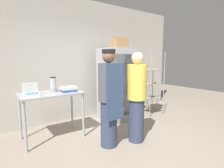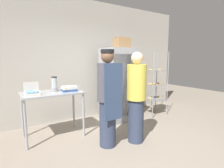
# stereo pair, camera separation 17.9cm
# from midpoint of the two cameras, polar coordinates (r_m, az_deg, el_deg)

# --- Properties ---
(ground_plane) EXTENTS (14.00, 14.00, 0.00)m
(ground_plane) POSITION_cam_midpoint_polar(r_m,az_deg,el_deg) (3.17, 9.16, -21.11)
(ground_plane) COLOR gray
(back_wall) EXTENTS (6.40, 0.12, 3.04)m
(back_wall) POSITION_cam_midpoint_polar(r_m,az_deg,el_deg) (4.65, -8.63, 7.70)
(back_wall) COLOR #B7B2A8
(back_wall) RESTS_ON ground_plane
(refrigerator) EXTENTS (0.71, 0.71, 1.81)m
(refrigerator) POSITION_cam_midpoint_polar(r_m,az_deg,el_deg) (4.41, 3.03, -0.25)
(refrigerator) COLOR #9EA0A5
(refrigerator) RESTS_ON ground_plane
(baking_rack) EXTENTS (0.56, 0.43, 1.74)m
(baking_rack) POSITION_cam_midpoint_polar(r_m,az_deg,el_deg) (4.97, 14.87, -0.04)
(baking_rack) COLOR #93969B
(baking_rack) RESTS_ON ground_plane
(prep_counter) EXTENTS (1.13, 0.66, 0.91)m
(prep_counter) POSITION_cam_midpoint_polar(r_m,az_deg,el_deg) (3.58, -17.56, -4.30)
(prep_counter) COLOR #9EA0A5
(prep_counter) RESTS_ON ground_plane
(donut_box) EXTENTS (0.26, 0.19, 0.23)m
(donut_box) POSITION_cam_midpoint_polar(r_m,az_deg,el_deg) (3.34, -23.29, -2.70)
(donut_box) COLOR silver
(donut_box) RESTS_ON prep_counter
(blender_pitcher) EXTENTS (0.14, 0.14, 0.30)m
(blender_pitcher) POSITION_cam_midpoint_polar(r_m,az_deg,el_deg) (3.62, -16.96, -0.27)
(blender_pitcher) COLOR #99999E
(blender_pitcher) RESTS_ON prep_counter
(binder_stack) EXTENTS (0.29, 0.23, 0.10)m
(binder_stack) POSITION_cam_midpoint_polar(r_m,az_deg,el_deg) (3.57, -12.34, -1.52)
(binder_stack) COLOR #2D5193
(binder_stack) RESTS_ON prep_counter
(cardboard_storage_box) EXTENTS (0.36, 0.28, 0.26)m
(cardboard_storage_box) POSITION_cam_midpoint_polar(r_m,az_deg,el_deg) (4.38, 4.39, 13.20)
(cardboard_storage_box) COLOR #937047
(cardboard_storage_box) RESTS_ON refrigerator
(person_baker) EXTENTS (0.36, 0.38, 1.71)m
(person_baker) POSITION_cam_midpoint_polar(r_m,az_deg,el_deg) (3.03, 0.30, -4.36)
(person_baker) COLOR #333D56
(person_baker) RESTS_ON ground_plane
(person_customer) EXTENTS (0.35, 0.35, 1.67)m
(person_customer) POSITION_cam_midpoint_polar(r_m,az_deg,el_deg) (3.25, 9.53, -4.27)
(person_customer) COLOR #333D56
(person_customer) RESTS_ON ground_plane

